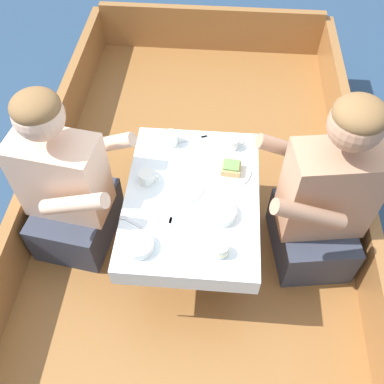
# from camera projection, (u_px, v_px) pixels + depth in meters

# --- Properties ---
(ground_plane) EXTENTS (60.00, 60.00, 0.00)m
(ground_plane) POSITION_uv_depth(u_px,v_px,m) (194.00, 247.00, 2.64)
(ground_plane) COLOR navy
(boat_deck) EXTENTS (1.83, 3.46, 0.28)m
(boat_deck) POSITION_uv_depth(u_px,v_px,m) (194.00, 235.00, 2.53)
(boat_deck) COLOR brown
(boat_deck) RESTS_ON ground_plane
(gunwale_port) EXTENTS (0.06, 3.46, 0.30)m
(gunwale_port) POSITION_uv_depth(u_px,v_px,m) (34.00, 196.00, 2.35)
(gunwale_port) COLOR #936033
(gunwale_port) RESTS_ON boat_deck
(gunwale_starboard) EXTENTS (0.06, 3.46, 0.30)m
(gunwale_starboard) POSITION_uv_depth(u_px,v_px,m) (360.00, 217.00, 2.26)
(gunwale_starboard) COLOR #936033
(gunwale_starboard) RESTS_ON boat_deck
(bow_coaming) EXTENTS (1.71, 0.06, 0.34)m
(bow_coaming) POSITION_uv_depth(u_px,v_px,m) (211.00, 29.00, 3.33)
(bow_coaming) COLOR #936033
(bow_coaming) RESTS_ON boat_deck
(cockpit_table) EXTENTS (0.62, 0.85, 0.44)m
(cockpit_table) POSITION_uv_depth(u_px,v_px,m) (192.00, 201.00, 2.02)
(cockpit_table) COLOR #B2B2B7
(cockpit_table) RESTS_ON boat_deck
(person_port) EXTENTS (0.56, 0.50, 0.97)m
(person_port) POSITION_uv_depth(u_px,v_px,m) (67.00, 189.00, 2.07)
(person_port) COLOR #333847
(person_port) RESTS_ON boat_deck
(person_starboard) EXTENTS (0.56, 0.51, 1.02)m
(person_starboard) POSITION_uv_depth(u_px,v_px,m) (323.00, 202.00, 1.98)
(person_starboard) COLOR #333847
(person_starboard) RESTS_ON boat_deck
(plate_sandwich) EXTENTS (0.19, 0.19, 0.01)m
(plate_sandwich) POSITION_uv_depth(u_px,v_px,m) (231.00, 171.00, 2.06)
(plate_sandwich) COLOR silver
(plate_sandwich) RESTS_ON cockpit_table
(plate_bread) EXTENTS (0.17, 0.17, 0.01)m
(plate_bread) POSITION_uv_depth(u_px,v_px,m) (185.00, 189.00, 2.00)
(plate_bread) COLOR silver
(plate_bread) RESTS_ON cockpit_table
(sandwich) EXTENTS (0.10, 0.09, 0.05)m
(sandwich) POSITION_uv_depth(u_px,v_px,m) (231.00, 168.00, 2.04)
(sandwich) COLOR tan
(sandwich) RESTS_ON plate_sandwich
(bowl_port_near) EXTENTS (0.14, 0.14, 0.04)m
(bowl_port_near) POSITION_uv_depth(u_px,v_px,m) (220.00, 212.00, 1.89)
(bowl_port_near) COLOR silver
(bowl_port_near) RESTS_ON cockpit_table
(bowl_starboard_near) EXTENTS (0.13, 0.13, 0.04)m
(bowl_starboard_near) POSITION_uv_depth(u_px,v_px,m) (138.00, 245.00, 1.79)
(bowl_starboard_near) COLOR silver
(bowl_starboard_near) RESTS_ON cockpit_table
(coffee_cup_port) EXTENTS (0.11, 0.08, 0.07)m
(coffee_cup_port) POSITION_uv_depth(u_px,v_px,m) (171.00, 138.00, 2.16)
(coffee_cup_port) COLOR silver
(coffee_cup_port) RESTS_ON cockpit_table
(coffee_cup_starboard) EXTENTS (0.09, 0.06, 0.06)m
(coffee_cup_starboard) POSITION_uv_depth(u_px,v_px,m) (233.00, 143.00, 2.15)
(coffee_cup_starboard) COLOR silver
(coffee_cup_starboard) RESTS_ON cockpit_table
(coffee_cup_center) EXTENTS (0.10, 0.07, 0.06)m
(coffee_cup_center) POSITION_uv_depth(u_px,v_px,m) (147.00, 177.00, 2.01)
(coffee_cup_center) COLOR silver
(coffee_cup_center) RESTS_ON cockpit_table
(tin_can) EXTENTS (0.07, 0.07, 0.05)m
(tin_can) POSITION_uv_depth(u_px,v_px,m) (220.00, 250.00, 1.77)
(tin_can) COLOR silver
(tin_can) RESTS_ON cockpit_table
(utensil_fork_port) EXTENTS (0.03, 0.17, 0.00)m
(utensil_fork_port) POSITION_uv_depth(u_px,v_px,m) (168.00, 230.00, 1.86)
(utensil_fork_port) COLOR silver
(utensil_fork_port) RESTS_ON cockpit_table
(utensil_fork_starboard) EXTENTS (0.17, 0.08, 0.00)m
(utensil_fork_starboard) POSITION_uv_depth(u_px,v_px,m) (195.00, 139.00, 2.20)
(utensil_fork_starboard) COLOR silver
(utensil_fork_starboard) RESTS_ON cockpit_table
(utensil_spoon_starboard) EXTENTS (0.17, 0.04, 0.01)m
(utensil_spoon_starboard) POSITION_uv_depth(u_px,v_px,m) (206.00, 185.00, 2.02)
(utensil_spoon_starboard) COLOR silver
(utensil_spoon_starboard) RESTS_ON cockpit_table
(utensil_spoon_port) EXTENTS (0.16, 0.09, 0.01)m
(utensil_spoon_port) POSITION_uv_depth(u_px,v_px,m) (131.00, 222.00, 1.89)
(utensil_spoon_port) COLOR silver
(utensil_spoon_port) RESTS_ON cockpit_table
(utensil_knife_starboard) EXTENTS (0.03, 0.17, 0.00)m
(utensil_knife_starboard) POSITION_uv_depth(u_px,v_px,m) (190.00, 257.00, 1.78)
(utensil_knife_starboard) COLOR silver
(utensil_knife_starboard) RESTS_ON cockpit_table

